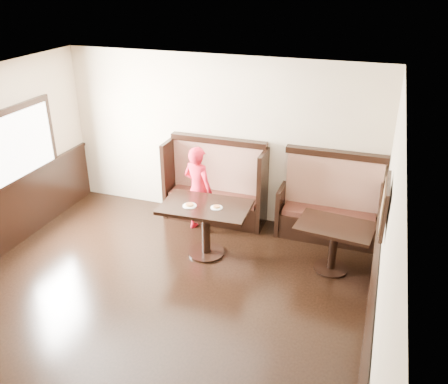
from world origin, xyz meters
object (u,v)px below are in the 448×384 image
at_px(booth_main, 216,191).
at_px(table_neighbor, 334,237).
at_px(table_main, 206,217).
at_px(booth_neighbor, 330,210).
at_px(child, 198,189).

distance_m(booth_main, table_neighbor, 2.33).
relative_size(table_main, table_neighbor, 1.19).
relative_size(booth_main, booth_neighbor, 1.06).
height_order(booth_neighbor, child, child).
height_order(booth_neighbor, table_main, booth_neighbor).
xyz_separation_m(booth_main, child, (-0.14, -0.48, 0.21)).
height_order(table_main, table_neighbor, table_main).
xyz_separation_m(booth_neighbor, child, (-2.09, -0.48, 0.26)).
bearing_deg(booth_main, booth_neighbor, -0.05).
bearing_deg(table_neighbor, child, 174.88).
bearing_deg(table_neighbor, booth_main, 162.62).
bearing_deg(child, table_neighbor, -174.85).
xyz_separation_m(booth_neighbor, table_neighbor, (0.19, -0.94, 0.07)).
relative_size(booth_neighbor, table_main, 1.23).
bearing_deg(booth_neighbor, booth_main, 179.95).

